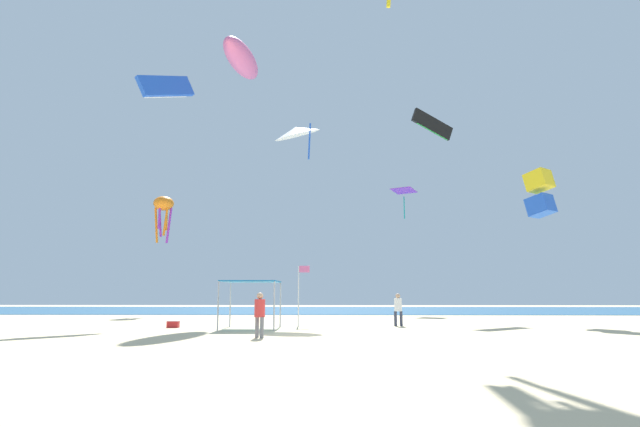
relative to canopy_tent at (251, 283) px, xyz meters
The scene contains 14 objects.
ground 5.41m from the canopy_tent, 52.68° to the right, with size 110.00×110.00×0.10m, color beige.
ocean_strip 28.61m from the canopy_tent, 83.99° to the left, with size 110.00×25.22×0.03m, color #28608C.
canopy_tent is the anchor object (origin of this frame).
person_near_tent 5.47m from the canopy_tent, 77.29° to the right, with size 0.41×0.41×1.73m.
person_leftmost 7.84m from the canopy_tent, 16.09° to the left, with size 0.45×0.40×1.69m.
banner_flag 2.93m from the canopy_tent, 38.40° to the left, with size 0.61×0.06×3.14m.
cooler_box 4.50m from the canopy_tent, behind, with size 0.57×0.37×0.35m.
kite_parafoil_blue 18.16m from the canopy_tent, 131.69° to the left, with size 2.97×4.36×3.04m.
kite_octopus_orange 20.04m from the canopy_tent, 121.94° to the left, with size 2.04×2.04×3.89m.
kite_diamond_purple 24.64m from the canopy_tent, 62.86° to the left, with size 2.64×2.64×2.73m.
kite_delta_white 12.14m from the canopy_tent, 76.01° to the left, with size 4.27×4.27×2.92m.
kite_box_yellow 17.90m from the canopy_tent, 16.54° to the left, with size 1.87×1.90×2.85m.
kite_inflatable_pink 21.07m from the canopy_tent, 104.42° to the left, with size 2.86×6.60×2.37m.
kite_parafoil_black 20.99m from the canopy_tent, 46.71° to the left, with size 3.44×1.67×2.21m.
Camera 1 is at (1.03, -21.31, 1.68)m, focal length 28.63 mm.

